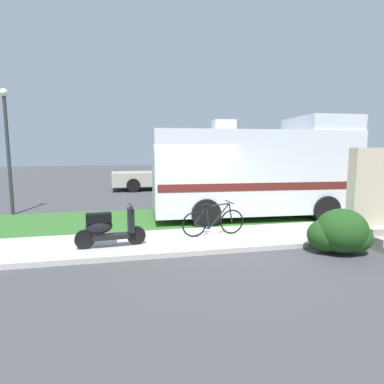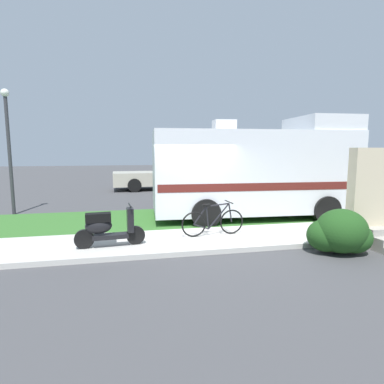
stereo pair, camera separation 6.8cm
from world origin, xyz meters
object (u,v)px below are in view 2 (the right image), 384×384
at_px(pickup_truck_near, 232,178).
at_px(bottle_green, 321,222).
at_px(bicycle, 213,221).
at_px(motorhome_rv, 255,170).
at_px(street_lamp_post, 9,140).
at_px(pickup_truck_far, 170,173).
at_px(scooter, 107,227).

xyz_separation_m(pickup_truck_near, bottle_green, (0.62, -6.33, -0.75)).
bearing_deg(bicycle, motorhome_rv, 47.52).
relative_size(pickup_truck_near, street_lamp_post, 1.32).
xyz_separation_m(motorhome_rv, pickup_truck_near, (0.71, 4.42, -0.67)).
relative_size(motorhome_rv, street_lamp_post, 1.53).
bearing_deg(pickup_truck_near, street_lamp_post, -166.96).
relative_size(bicycle, pickup_truck_near, 0.29).
relative_size(pickup_truck_far, bottle_green, 21.36).
bearing_deg(bottle_green, bicycle, -173.15).
relative_size(scooter, bicycle, 0.94).
height_order(pickup_truck_near, bottle_green, pickup_truck_near).
relative_size(motorhome_rv, bicycle, 4.00).
xyz_separation_m(motorhome_rv, bottle_green, (1.33, -1.91, -1.42)).
xyz_separation_m(bicycle, bottle_green, (3.46, 0.42, -0.26)).
height_order(motorhome_rv, bottle_green, motorhome_rv).
relative_size(motorhome_rv, bottle_green, 26.16).
bearing_deg(pickup_truck_near, scooter, -127.40).
height_order(motorhome_rv, pickup_truck_near, motorhome_rv).
bearing_deg(bicycle, street_lamp_post, 143.41).
bearing_deg(pickup_truck_near, motorhome_rv, -99.11).
height_order(motorhome_rv, scooter, motorhome_rv).
height_order(motorhome_rv, street_lamp_post, street_lamp_post).
distance_m(motorhome_rv, bottle_green, 2.73).
height_order(scooter, bottle_green, scooter).
distance_m(bottle_green, street_lamp_post, 10.87).
bearing_deg(street_lamp_post, bicycle, -36.59).
bearing_deg(pickup_truck_far, pickup_truck_near, -59.65).
xyz_separation_m(bottle_green, street_lamp_post, (-9.71, 4.23, 2.46)).
bearing_deg(scooter, pickup_truck_far, 75.10).
xyz_separation_m(bicycle, pickup_truck_near, (2.84, 6.75, 0.49)).
bearing_deg(bicycle, pickup_truck_near, 67.18).
relative_size(bicycle, bottle_green, 6.54).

